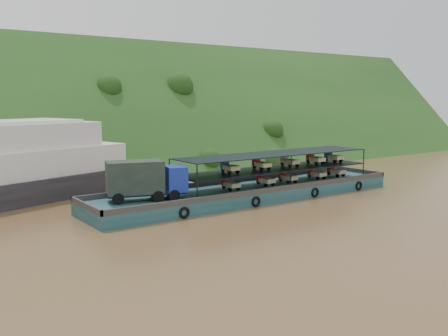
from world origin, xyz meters
TOP-DOWN VIEW (x-y plane):
  - ground at (0.00, 0.00)m, footprint 160.00×160.00m
  - hillside at (0.00, 36.00)m, footprint 140.00×39.60m
  - cargo_barge at (-1.19, 1.29)m, footprint 35.00×7.18m

SIDE VIEW (x-z plane):
  - ground at x=0.00m, z-range 0.00..0.00m
  - hillside at x=0.00m, z-range -19.80..19.80m
  - cargo_barge at x=-1.19m, z-range -1.22..3.60m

